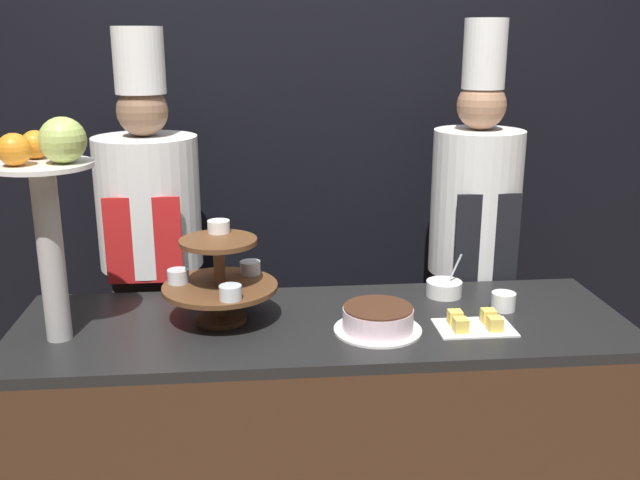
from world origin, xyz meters
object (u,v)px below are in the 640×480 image
(cup_white, at_px, (503,301))
(cake_square_tray, at_px, (475,323))
(fruit_pedestal, at_px, (48,191))
(cake_round, at_px, (378,319))
(tiered_stand, at_px, (220,277))
(chef_center_left, at_px, (474,236))
(chef_left, at_px, (152,246))
(serving_bowl_far, at_px, (444,288))

(cup_white, xyz_separation_m, cake_square_tray, (-0.15, -0.15, -0.01))
(fruit_pedestal, distance_m, cake_round, 1.07)
(tiered_stand, height_order, cake_round, tiered_stand)
(cup_white, relative_size, chef_center_left, 0.05)
(tiered_stand, height_order, fruit_pedestal, fruit_pedestal)
(fruit_pedestal, distance_m, chef_center_left, 1.63)
(cake_round, bearing_deg, chef_left, 141.35)
(tiered_stand, relative_size, serving_bowl_far, 2.40)
(serving_bowl_far, bearing_deg, fruit_pedestal, -168.29)
(fruit_pedestal, height_order, serving_bowl_far, fruit_pedestal)
(fruit_pedestal, height_order, chef_center_left, chef_center_left)
(cup_white, bearing_deg, chef_center_left, 85.43)
(tiered_stand, relative_size, cup_white, 4.55)
(tiered_stand, relative_size, chef_left, 0.21)
(cake_square_tray, relative_size, chef_center_left, 0.13)
(cake_round, relative_size, cup_white, 3.41)
(tiered_stand, distance_m, cake_round, 0.53)
(serving_bowl_far, distance_m, chef_center_left, 0.40)
(cup_white, bearing_deg, serving_bowl_far, 137.19)
(cake_round, distance_m, chef_center_left, 0.81)
(serving_bowl_far, height_order, chef_center_left, chef_center_left)
(cake_round, bearing_deg, serving_bowl_far, 45.10)
(cup_white, height_order, chef_left, chef_left)
(chef_left, bearing_deg, chef_center_left, -0.00)
(cup_white, distance_m, serving_bowl_far, 0.23)
(cup_white, height_order, serving_bowl_far, serving_bowl_far)
(tiered_stand, xyz_separation_m, chef_left, (-0.29, 0.49, -0.03))
(cup_white, distance_m, chef_left, 1.34)
(fruit_pedestal, bearing_deg, chef_left, 71.79)
(fruit_pedestal, relative_size, cake_round, 2.44)
(fruit_pedestal, height_order, cake_round, fruit_pedestal)
(serving_bowl_far, height_order, chef_left, chef_left)
(serving_bowl_far, bearing_deg, cake_round, -134.90)
(chef_left, bearing_deg, serving_bowl_far, -17.17)
(serving_bowl_far, xyz_separation_m, chef_center_left, (0.21, 0.33, 0.10))
(cake_round, height_order, cup_white, cake_round)
(tiered_stand, relative_size, fruit_pedestal, 0.55)
(cake_round, xyz_separation_m, cup_white, (0.46, 0.14, -0.01))
(tiered_stand, relative_size, chef_center_left, 0.21)
(chef_left, bearing_deg, cake_square_tray, -30.14)
(fruit_pedestal, bearing_deg, cup_white, 4.37)
(tiered_stand, xyz_separation_m, cake_round, (0.50, -0.14, -0.11))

